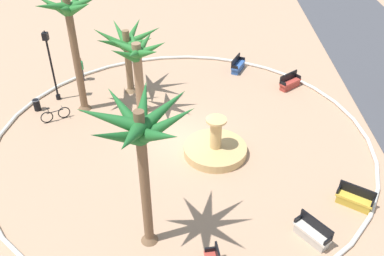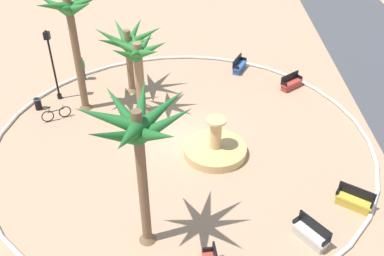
% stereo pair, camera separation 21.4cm
% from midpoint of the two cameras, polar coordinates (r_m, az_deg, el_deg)
% --- Properties ---
extents(ground_plane, '(80.00, 80.00, 0.00)m').
position_cam_midpoint_polar(ground_plane, '(23.02, -1.01, -1.48)').
color(ground_plane, tan).
extents(plaza_curb, '(20.38, 20.38, 0.20)m').
position_cam_midpoint_polar(plaza_curb, '(22.96, -1.02, -1.28)').
color(plaza_curb, silver).
rests_on(plaza_curb, ground).
extents(fountain, '(3.29, 3.29, 2.17)m').
position_cam_midpoint_polar(fountain, '(21.84, 3.43, -2.84)').
color(fountain, tan).
rests_on(fountain, ground).
extents(palm_tree_near_fountain, '(4.28, 4.17, 6.58)m').
position_cam_midpoint_polar(palm_tree_near_fountain, '(14.38, -6.89, -1.04)').
color(palm_tree_near_fountain, brown).
rests_on(palm_tree_near_fountain, ground).
extents(palm_tree_by_curb, '(3.54, 3.53, 4.65)m').
position_cam_midpoint_polar(palm_tree_by_curb, '(23.90, -7.06, 9.07)').
color(palm_tree_by_curb, '#8E6B4C').
rests_on(palm_tree_by_curb, ground).
extents(palm_tree_mid_plaza, '(4.33, 4.32, 4.41)m').
position_cam_midpoint_polar(palm_tree_mid_plaza, '(26.19, -8.51, 11.24)').
color(palm_tree_mid_plaza, brown).
rests_on(palm_tree_mid_plaza, ground).
extents(palm_tree_far_side, '(3.60, 3.64, 7.05)m').
position_cam_midpoint_polar(palm_tree_far_side, '(24.03, -15.80, 13.61)').
color(palm_tree_far_side, brown).
rests_on(palm_tree_far_side, ground).
extents(bench_east, '(1.56, 1.40, 1.00)m').
position_cam_midpoint_polar(bench_east, '(18.30, 16.12, -13.74)').
color(bench_east, beige).
rests_on(bench_east, ground).
extents(bench_west, '(1.67, 1.10, 1.00)m').
position_cam_midpoint_polar(bench_west, '(29.91, 6.63, 8.33)').
color(bench_west, '#335BA8').
rests_on(bench_west, ground).
extents(bench_north, '(1.27, 1.62, 1.00)m').
position_cam_midpoint_polar(bench_north, '(20.28, 21.41, -9.22)').
color(bench_north, gold).
rests_on(bench_north, ground).
extents(bench_southwest, '(1.42, 1.54, 1.00)m').
position_cam_midpoint_polar(bench_southwest, '(28.28, 13.51, 5.87)').
color(bench_southwest, '#B73D33').
rests_on(bench_southwest, ground).
extents(lamppost, '(0.32, 0.32, 4.57)m').
position_cam_midpoint_polar(lamppost, '(26.62, -18.29, 8.79)').
color(lamppost, black).
rests_on(lamppost, ground).
extents(trash_bin, '(0.46, 0.46, 0.73)m').
position_cam_midpoint_polar(trash_bin, '(26.93, -19.99, 3.13)').
color(trash_bin, black).
rests_on(trash_bin, ground).
extents(bicycle_red_frame, '(0.95, 1.50, 0.94)m').
position_cam_midpoint_polar(bicycle_red_frame, '(25.60, -17.73, 1.87)').
color(bicycle_red_frame, black).
rests_on(bicycle_red_frame, ground).
extents(person_cyclist_helmet, '(0.38, 0.42, 1.67)m').
position_cam_midpoint_polar(person_cyclist_helmet, '(29.20, -14.45, 8.01)').
color(person_cyclist_helmet, '#33333D').
rests_on(person_cyclist_helmet, ground).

